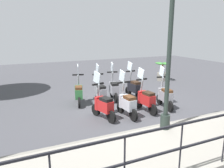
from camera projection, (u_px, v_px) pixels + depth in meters
ground_plane at (126, 107)px, 8.28m from camera, size 28.00×28.00×0.00m
promenade_walkway at (185, 142)px, 5.47m from camera, size 2.20×20.00×0.15m
lamp_post_near at (169, 56)px, 5.62m from camera, size 0.26×0.90×4.55m
potted_palm at (162, 73)px, 12.69m from camera, size 1.06×0.66×1.05m
scooter_near_0 at (165, 96)px, 8.05m from camera, size 1.22×0.48×1.54m
scooter_near_1 at (146, 99)px, 7.66m from camera, size 1.23×0.44×1.54m
scooter_near_2 at (127, 103)px, 7.20m from camera, size 1.23×0.44×1.54m
scooter_near_3 at (103, 105)px, 7.01m from camera, size 1.21×0.52×1.54m
scooter_far_0 at (134, 87)px, 9.28m from camera, size 1.23×0.44×1.54m
scooter_far_1 at (114, 89)px, 9.05m from camera, size 1.22×0.50×1.54m
scooter_far_2 at (100, 92)px, 8.58m from camera, size 1.23×0.44×1.54m
scooter_far_3 at (79, 92)px, 8.47m from camera, size 1.21×0.53×1.54m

